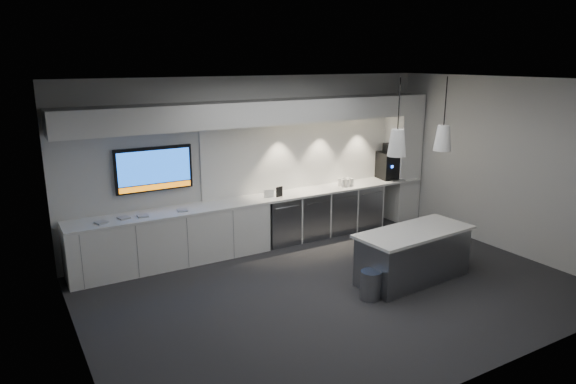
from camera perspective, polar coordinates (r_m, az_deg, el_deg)
floor at (r=7.70m, az=5.43°, el=-10.71°), size 7.00×7.00×0.00m
ceiling at (r=6.97m, az=6.03°, el=12.20°), size 7.00×7.00×0.00m
wall_back at (r=9.28m, az=-3.37°, el=3.48°), size 7.00×0.00×7.00m
wall_front at (r=5.46m, az=21.32°, el=-5.48°), size 7.00×0.00×7.00m
wall_left at (r=5.93m, az=-22.97°, el=-4.08°), size 0.00×7.00×7.00m
wall_right at (r=9.63m, az=22.88°, el=2.76°), size 0.00×7.00×7.00m
back_counter at (r=9.14m, az=-2.39°, el=-0.67°), size 6.80×0.65×0.04m
left_base_cabinets at (r=8.63m, az=-12.71°, el=-5.08°), size 3.30×0.63×0.86m
fridge_unit_a at (r=9.38m, az=-1.01°, el=-3.15°), size 0.60×0.61×0.85m
fridge_unit_b at (r=9.69m, az=2.25°, el=-2.58°), size 0.60×0.61×0.85m
fridge_unit_c at (r=10.03m, az=5.29°, el=-2.04°), size 0.60×0.61×0.85m
fridge_unit_d at (r=10.39m, az=8.12°, el=-1.53°), size 0.60×0.61×0.85m
backsplash at (r=9.84m, az=2.94°, el=4.43°), size 4.60×0.03×1.30m
soffit at (r=8.88m, az=-2.57°, el=8.87°), size 6.90×0.60×0.40m
column at (r=10.89m, az=12.61°, el=3.74°), size 0.55×0.55×2.60m
wall_tv at (r=8.54m, az=-14.65°, el=2.48°), size 1.25×0.07×0.72m
island at (r=8.06m, az=13.73°, el=-6.80°), size 1.92×0.94×0.79m
bin at (r=7.40m, az=9.18°, el=-10.16°), size 0.36×0.36×0.41m
coffee_machine at (r=10.68m, az=11.19°, el=3.04°), size 0.47×0.62×0.73m
sign_black at (r=9.12m, az=-0.97°, el=0.03°), size 0.14×0.05×0.18m
sign_white at (r=9.09m, az=-2.14°, el=-0.17°), size 0.18×0.05×0.14m
cup_cluster at (r=9.94m, az=6.44°, el=1.08°), size 0.28×0.18×0.15m
tray_a at (r=8.16m, az=-20.05°, el=-3.19°), size 0.20×0.20×0.02m
tray_b at (r=8.29m, az=-17.78°, el=-2.74°), size 0.19×0.19×0.02m
tray_c at (r=8.30m, az=-15.84°, el=-2.56°), size 0.17×0.17×0.02m
tray_d at (r=8.45m, az=-11.66°, el=-2.00°), size 0.19×0.19×0.02m
pendant_left at (r=7.31m, az=12.02°, el=5.40°), size 0.26×0.26×1.08m
pendant_right at (r=7.93m, az=16.83°, el=5.79°), size 0.26×0.26×1.08m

